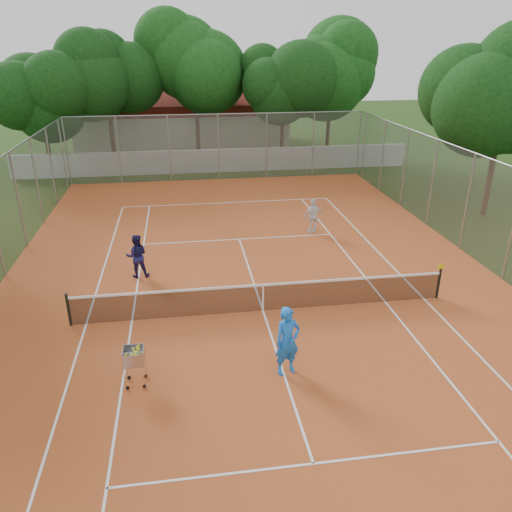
{
  "coord_description": "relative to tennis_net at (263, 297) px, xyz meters",
  "views": [
    {
      "loc": [
        -2.31,
        -13.83,
        7.95
      ],
      "look_at": [
        0.0,
        1.5,
        1.3
      ],
      "focal_mm": 35.0,
      "sensor_mm": 36.0,
      "label": 1
    }
  ],
  "objects": [
    {
      "name": "court_lines",
      "position": [
        0.0,
        0.0,
        -0.49
      ],
      "size": [
        10.98,
        23.78,
        0.01
      ],
      "primitive_type": "cube",
      "color": "white",
      "rests_on": "court_pad"
    },
    {
      "name": "ball_hopper",
      "position": [
        -3.75,
        -3.2,
        0.07
      ],
      "size": [
        0.57,
        0.57,
        1.12
      ],
      "primitive_type": "cube",
      "rotation": [
        0.0,
        0.0,
        -0.07
      ],
      "color": "#B4B4BB",
      "rests_on": "court_pad"
    },
    {
      "name": "player_near",
      "position": [
        0.09,
        -3.28,
        0.45
      ],
      "size": [
        0.78,
        0.62,
        1.88
      ],
      "primitive_type": "imported",
      "rotation": [
        0.0,
        0.0,
        0.28
      ],
      "color": "blue",
      "rests_on": "court_pad"
    },
    {
      "name": "tropical_trees",
      "position": [
        0.0,
        22.0,
        4.49
      ],
      "size": [
        29.0,
        19.0,
        10.0
      ],
      "primitive_type": "cube",
      "color": "black",
      "rests_on": "ground"
    },
    {
      "name": "player_far_right",
      "position": [
        3.39,
        6.76,
        0.29
      ],
      "size": [
        0.98,
        0.6,
        1.57
      ],
      "primitive_type": "imported",
      "rotation": [
        0.0,
        0.0,
        3.4
      ],
      "color": "white",
      "rests_on": "court_pad"
    },
    {
      "name": "clubhouse",
      "position": [
        -2.0,
        29.0,
        1.69
      ],
      "size": [
        16.4,
        9.0,
        4.4
      ],
      "primitive_type": "cube",
      "color": "beige",
      "rests_on": "ground"
    },
    {
      "name": "ground",
      "position": [
        0.0,
        0.0,
        -0.51
      ],
      "size": [
        120.0,
        120.0,
        0.0
      ],
      "primitive_type": "plane",
      "color": "#1A340E",
      "rests_on": "ground"
    },
    {
      "name": "boundary_wall",
      "position": [
        0.0,
        19.0,
        0.24
      ],
      "size": [
        26.0,
        0.3,
        1.5
      ],
      "primitive_type": "cube",
      "color": "silver",
      "rests_on": "ground"
    },
    {
      "name": "tennis_net",
      "position": [
        0.0,
        0.0,
        0.0
      ],
      "size": [
        11.88,
        0.1,
        0.98
      ],
      "primitive_type": "cube",
      "color": "black",
      "rests_on": "court_pad"
    },
    {
      "name": "perimeter_fence",
      "position": [
        0.0,
        0.0,
        1.49
      ],
      "size": [
        18.0,
        34.0,
        4.0
      ],
      "primitive_type": "cube",
      "color": "slate",
      "rests_on": "ground"
    },
    {
      "name": "court_pad",
      "position": [
        0.0,
        0.0,
        -0.5
      ],
      "size": [
        18.0,
        34.0,
        0.02
      ],
      "primitive_type": "cube",
      "color": "#B45123",
      "rests_on": "ground"
    },
    {
      "name": "player_far_left",
      "position": [
        -4.11,
        3.23,
        0.32
      ],
      "size": [
        0.82,
        0.65,
        1.62
      ],
      "primitive_type": "imported",
      "rotation": [
        0.0,
        0.0,
        3.19
      ],
      "color": "#1A184A",
      "rests_on": "court_pad"
    }
  ]
}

